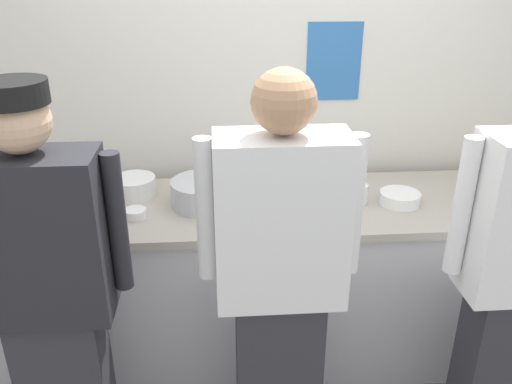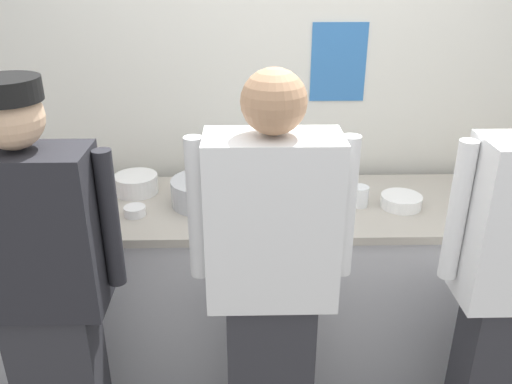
% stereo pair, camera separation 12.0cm
% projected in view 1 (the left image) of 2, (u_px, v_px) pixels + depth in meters
% --- Properties ---
extents(wall_back, '(5.11, 0.11, 2.73)m').
position_uv_depth(wall_back, '(264.00, 93.00, 2.92)').
color(wall_back, silver).
rests_on(wall_back, ground).
extents(prep_counter, '(3.26, 0.72, 0.92)m').
position_uv_depth(prep_counter, '(270.00, 280.00, 2.84)').
color(prep_counter, silver).
rests_on(prep_counter, ground).
extents(chef_near_left, '(0.61, 0.24, 1.70)m').
position_uv_depth(chef_near_left, '(50.00, 291.00, 1.99)').
color(chef_near_left, '#2D2D33').
rests_on(chef_near_left, ground).
extents(chef_center, '(0.63, 0.24, 1.73)m').
position_uv_depth(chef_center, '(280.00, 278.00, 2.05)').
color(chef_center, '#2D2D33').
rests_on(chef_center, ground).
extents(plate_stack_front, '(0.20, 0.20, 0.06)m').
position_uv_depth(plate_stack_front, '(400.00, 198.00, 2.64)').
color(plate_stack_front, white).
rests_on(plate_stack_front, prep_counter).
extents(plate_stack_rear, '(0.22, 0.22, 0.10)m').
position_uv_depth(plate_stack_rear, '(134.00, 186.00, 2.73)').
color(plate_stack_rear, white).
rests_on(plate_stack_rear, prep_counter).
extents(mixing_bowl_steel, '(0.32, 0.32, 0.13)m').
position_uv_depth(mixing_bowl_steel, '(204.00, 193.00, 2.61)').
color(mixing_bowl_steel, '#B7BABF').
rests_on(mixing_bowl_steel, prep_counter).
extents(sheet_tray, '(0.45, 0.39, 0.02)m').
position_uv_depth(sheet_tray, '(281.00, 202.00, 2.63)').
color(sheet_tray, '#B7BABF').
rests_on(sheet_tray, prep_counter).
extents(squeeze_bottle_primary, '(0.06, 0.06, 0.21)m').
position_uv_depth(squeeze_bottle_primary, '(504.00, 167.00, 2.82)').
color(squeeze_bottle_primary, orange).
rests_on(squeeze_bottle_primary, prep_counter).
extents(squeeze_bottle_spare, '(0.06, 0.06, 0.19)m').
position_uv_depth(squeeze_bottle_spare, '(66.00, 206.00, 2.41)').
color(squeeze_bottle_spare, red).
rests_on(squeeze_bottle_spare, prep_counter).
extents(ramekin_orange_sauce, '(0.09, 0.09, 0.04)m').
position_uv_depth(ramekin_orange_sauce, '(492.00, 196.00, 2.67)').
color(ramekin_orange_sauce, white).
rests_on(ramekin_orange_sauce, prep_counter).
extents(ramekin_yellow_sauce, '(0.10, 0.10, 0.04)m').
position_uv_depth(ramekin_yellow_sauce, '(135.00, 213.00, 2.50)').
color(ramekin_yellow_sauce, white).
rests_on(ramekin_yellow_sauce, prep_counter).
extents(ramekin_green_sauce, '(0.09, 0.09, 0.04)m').
position_uv_depth(ramekin_green_sauce, '(474.00, 182.00, 2.84)').
color(ramekin_green_sauce, white).
rests_on(ramekin_green_sauce, prep_counter).
extents(deli_cup, '(0.09, 0.09, 0.10)m').
position_uv_depth(deli_cup, '(359.00, 194.00, 2.63)').
color(deli_cup, white).
rests_on(deli_cup, prep_counter).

